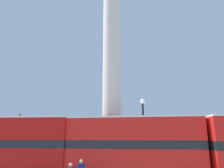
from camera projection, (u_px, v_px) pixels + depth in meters
name	position (u px, v px, depth m)	size (l,w,h in m)	color
monument_column	(112.00, 64.00, 21.58)	(4.86, 4.86, 25.47)	beige
bus_a	(2.00, 145.00, 16.30)	(10.30, 3.28, 4.47)	#A80F0C
bus_b	(129.00, 145.00, 15.42)	(10.07, 2.81, 4.42)	red
equestrian_statue	(17.00, 150.00, 26.10)	(4.15, 3.22, 5.90)	beige
street_lamp	(144.00, 134.00, 17.07)	(0.39, 0.39, 6.03)	black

